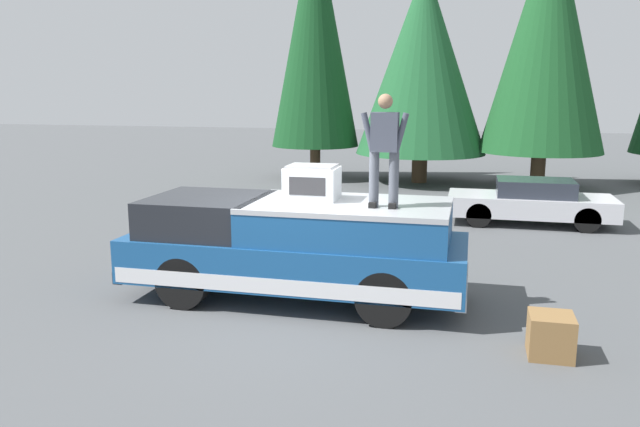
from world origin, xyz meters
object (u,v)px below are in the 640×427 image
at_px(person_on_truck_bed, 384,148).
at_px(parked_car_silver, 531,202).
at_px(pickup_truck, 295,247).
at_px(compressor_unit, 312,182).
at_px(wooden_crate, 551,336).

xyz_separation_m(person_on_truck_bed, parked_car_silver, (7.26, -2.80, -1.97)).
xyz_separation_m(pickup_truck, person_on_truck_bed, (-0.23, -1.46, 1.68)).
distance_m(compressor_unit, parked_car_silver, 8.07).
relative_size(pickup_truck, person_on_truck_bed, 3.28).
bearing_deg(pickup_truck, parked_car_silver, -31.27).
bearing_deg(wooden_crate, compressor_unit, 66.34).
distance_m(pickup_truck, parked_car_silver, 8.23).
distance_m(pickup_truck, person_on_truck_bed, 2.24).
relative_size(person_on_truck_bed, wooden_crate, 3.02).
relative_size(compressor_unit, wooden_crate, 1.50).
height_order(person_on_truck_bed, parked_car_silver, person_on_truck_bed).
xyz_separation_m(pickup_truck, parked_car_silver, (7.03, -4.27, -0.29)).
distance_m(pickup_truck, wooden_crate, 4.13).
height_order(compressor_unit, parked_car_silver, compressor_unit).
relative_size(compressor_unit, parked_car_silver, 0.20).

